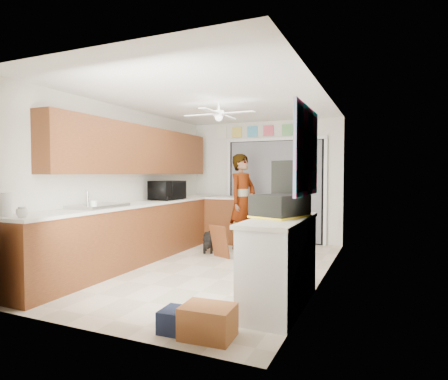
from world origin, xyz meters
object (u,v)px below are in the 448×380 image
(paper_towel_roll, at_px, (6,204))
(cardboard_box, at_px, (208,322))
(microwave, at_px, (167,190))
(dog, at_px, (208,242))
(cup, at_px, (22,213))
(suitcase, at_px, (280,206))
(man, at_px, (243,201))
(navy_crate, at_px, (180,321))

(paper_towel_roll, xyz_separation_m, cardboard_box, (2.44, 0.05, -0.93))
(microwave, relative_size, cardboard_box, 1.38)
(paper_towel_roll, height_order, dog, paper_towel_roll)
(microwave, bearing_deg, paper_towel_roll, 178.95)
(microwave, bearing_deg, cup, -176.22)
(suitcase, bearing_deg, man, 138.39)
(paper_towel_roll, distance_m, suitcase, 3.00)
(cup, height_order, cardboard_box, cup)
(navy_crate, relative_size, man, 0.18)
(paper_towel_roll, distance_m, man, 4.03)
(microwave, relative_size, suitcase, 1.09)
(microwave, height_order, cup, microwave)
(paper_towel_roll, xyz_separation_m, dog, (0.90, 3.20, -0.88))
(suitcase, height_order, navy_crate, suitcase)
(dog, bearing_deg, navy_crate, -90.07)
(navy_crate, bearing_deg, paper_towel_roll, -178.67)
(navy_crate, bearing_deg, suitcase, 60.59)
(cup, distance_m, man, 3.95)
(man, bearing_deg, suitcase, -134.31)
(man, bearing_deg, dog, 161.84)
(navy_crate, relative_size, dog, 0.67)
(cardboard_box, bearing_deg, suitcase, 72.96)
(suitcase, distance_m, cardboard_box, 1.47)
(paper_towel_roll, relative_size, navy_crate, 0.80)
(paper_towel_roll, distance_m, navy_crate, 2.36)
(cardboard_box, bearing_deg, dog, 115.92)
(microwave, xyz_separation_m, paper_towel_roll, (-0.20, -2.96, -0.04))
(paper_towel_roll, relative_size, suitcase, 0.46)
(microwave, height_order, man, man)
(cardboard_box, bearing_deg, navy_crate, 180.00)
(suitcase, distance_m, man, 3.03)
(cup, relative_size, suitcase, 0.22)
(cup, distance_m, navy_crate, 2.10)
(suitcase, height_order, man, man)
(paper_towel_roll, height_order, suitcase, paper_towel_roll)
(microwave, bearing_deg, suitcase, -122.42)
(microwave, bearing_deg, man, -50.49)
(microwave, xyz_separation_m, suitcase, (2.57, -1.82, -0.05))
(paper_towel_roll, height_order, cardboard_box, paper_towel_roll)
(man, bearing_deg, paper_towel_roll, 177.93)
(cup, relative_size, navy_crate, 0.37)
(suitcase, relative_size, navy_crate, 1.73)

